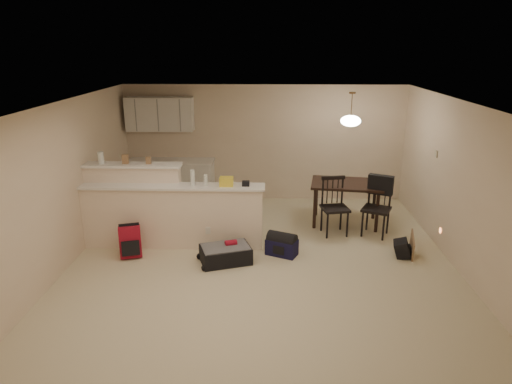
{
  "coord_description": "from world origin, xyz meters",
  "views": [
    {
      "loc": [
        0.1,
        -6.21,
        3.3
      ],
      "look_at": [
        -0.1,
        0.7,
        1.05
      ],
      "focal_mm": 32.0,
      "sensor_mm": 36.0,
      "label": 1
    }
  ],
  "objects_px": {
    "navy_duffel": "(282,247)",
    "black_daypack": "(402,249)",
    "dining_table": "(346,188)",
    "pendant_lamp": "(351,120)",
    "dining_chair_far": "(376,208)",
    "dining_chair_near": "(335,207)",
    "suitcase": "(226,254)",
    "red_backpack": "(130,242)"
  },
  "relations": [
    {
      "from": "dining_chair_far",
      "to": "black_daypack",
      "type": "bearing_deg",
      "value": -48.06
    },
    {
      "from": "suitcase",
      "to": "red_backpack",
      "type": "relative_size",
      "value": 1.49
    },
    {
      "from": "dining_table",
      "to": "pendant_lamp",
      "type": "relative_size",
      "value": 2.28
    },
    {
      "from": "suitcase",
      "to": "navy_duffel",
      "type": "height_order",
      "value": "navy_duffel"
    },
    {
      "from": "dining_table",
      "to": "red_backpack",
      "type": "height_order",
      "value": "dining_table"
    },
    {
      "from": "suitcase",
      "to": "pendant_lamp",
      "type": "bearing_deg",
      "value": 20.05
    },
    {
      "from": "dining_table",
      "to": "navy_duffel",
      "type": "relative_size",
      "value": 2.87
    },
    {
      "from": "suitcase",
      "to": "black_daypack",
      "type": "distance_m",
      "value": 2.86
    },
    {
      "from": "pendant_lamp",
      "to": "navy_duffel",
      "type": "height_order",
      "value": "pendant_lamp"
    },
    {
      "from": "suitcase",
      "to": "navy_duffel",
      "type": "xyz_separation_m",
      "value": [
        0.9,
        0.29,
        0.0
      ]
    },
    {
      "from": "pendant_lamp",
      "to": "suitcase",
      "type": "height_order",
      "value": "pendant_lamp"
    },
    {
      "from": "suitcase",
      "to": "red_backpack",
      "type": "bearing_deg",
      "value": 155.19
    },
    {
      "from": "dining_chair_near",
      "to": "navy_duffel",
      "type": "distance_m",
      "value": 1.38
    },
    {
      "from": "dining_table",
      "to": "dining_chair_far",
      "type": "xyz_separation_m",
      "value": [
        0.45,
        -0.57,
        -0.19
      ]
    },
    {
      "from": "dining_table",
      "to": "black_daypack",
      "type": "xyz_separation_m",
      "value": [
        0.71,
        -1.43,
        -0.58
      ]
    },
    {
      "from": "suitcase",
      "to": "dining_table",
      "type": "bearing_deg",
      "value": 20.05
    },
    {
      "from": "pendant_lamp",
      "to": "dining_chair_far",
      "type": "bearing_deg",
      "value": -51.27
    },
    {
      "from": "dining_table",
      "to": "red_backpack",
      "type": "xyz_separation_m",
      "value": [
        -3.7,
        -1.55,
        -0.46
      ]
    },
    {
      "from": "red_backpack",
      "to": "black_daypack",
      "type": "distance_m",
      "value": 4.41
    },
    {
      "from": "black_daypack",
      "to": "dining_chair_near",
      "type": "bearing_deg",
      "value": 61.35
    },
    {
      "from": "suitcase",
      "to": "red_backpack",
      "type": "distance_m",
      "value": 1.57
    },
    {
      "from": "navy_duffel",
      "to": "black_daypack",
      "type": "bearing_deg",
      "value": 24.54
    },
    {
      "from": "dining_table",
      "to": "suitcase",
      "type": "height_order",
      "value": "dining_table"
    },
    {
      "from": "dining_chair_far",
      "to": "navy_duffel",
      "type": "relative_size",
      "value": 2.15
    },
    {
      "from": "dining_table",
      "to": "dining_chair_near",
      "type": "distance_m",
      "value": 0.63
    },
    {
      "from": "navy_duffel",
      "to": "pendant_lamp",
      "type": "bearing_deg",
      "value": 73.51
    },
    {
      "from": "dining_chair_far",
      "to": "black_daypack",
      "type": "distance_m",
      "value": 0.98
    },
    {
      "from": "red_backpack",
      "to": "navy_duffel",
      "type": "distance_m",
      "value": 2.46
    },
    {
      "from": "dining_chair_near",
      "to": "black_daypack",
      "type": "distance_m",
      "value": 1.38
    },
    {
      "from": "dining_chair_far",
      "to": "red_backpack",
      "type": "bearing_deg",
      "value": -141.1
    },
    {
      "from": "pendant_lamp",
      "to": "navy_duffel",
      "type": "bearing_deg",
      "value": -131.04
    },
    {
      "from": "dining_chair_near",
      "to": "red_backpack",
      "type": "distance_m",
      "value": 3.59
    },
    {
      "from": "dining_table",
      "to": "dining_chair_far",
      "type": "bearing_deg",
      "value": -43.28
    },
    {
      "from": "black_daypack",
      "to": "pendant_lamp",
      "type": "bearing_deg",
      "value": 40.07
    },
    {
      "from": "suitcase",
      "to": "red_backpack",
      "type": "height_order",
      "value": "red_backpack"
    },
    {
      "from": "navy_duffel",
      "to": "black_daypack",
      "type": "xyz_separation_m",
      "value": [
        1.95,
        0.0,
        -0.0
      ]
    },
    {
      "from": "pendant_lamp",
      "to": "black_daypack",
      "type": "relative_size",
      "value": 2.05
    },
    {
      "from": "dining_chair_near",
      "to": "suitcase",
      "type": "height_order",
      "value": "dining_chair_near"
    },
    {
      "from": "pendant_lamp",
      "to": "dining_table",
      "type": "bearing_deg",
      "value": -90.0
    },
    {
      "from": "red_backpack",
      "to": "navy_duffel",
      "type": "height_order",
      "value": "red_backpack"
    },
    {
      "from": "black_daypack",
      "to": "dining_chair_far",
      "type": "bearing_deg",
      "value": 30.11
    },
    {
      "from": "pendant_lamp",
      "to": "red_backpack",
      "type": "bearing_deg",
      "value": -157.23
    }
  ]
}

